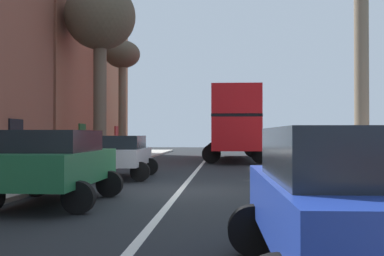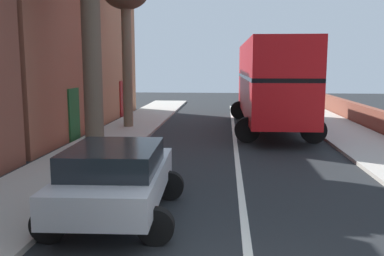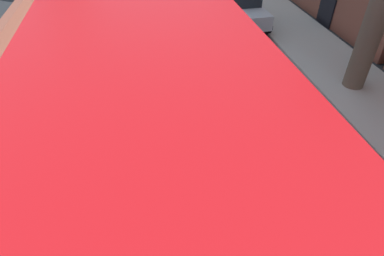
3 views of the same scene
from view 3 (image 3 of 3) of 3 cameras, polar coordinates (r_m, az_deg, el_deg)
name	(u,v)px [view 3 (image 3 of 3)]	position (r m, az deg, el deg)	size (l,w,h in m)	color
ground_plane	(167,4)	(17.71, -4.48, 20.92)	(84.00, 84.00, 0.00)	black
road_centre_line	(167,4)	(17.71, -4.48, 20.93)	(0.16, 54.00, 0.01)	silver
sidewalk_right	(67,9)	(17.88, -21.19, 18.98)	(2.60, 60.00, 0.12)	#B2ADA3
boundary_wall_right	(30,1)	(18.09, -26.58, 19.37)	(0.36, 54.00, 1.03)	brown
parked_car_silver_left_1	(234,6)	(14.69, 7.48, 20.54)	(2.56, 3.97, 1.49)	#B7BABF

